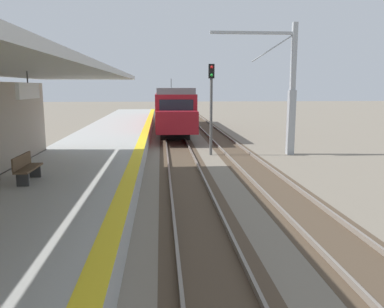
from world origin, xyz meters
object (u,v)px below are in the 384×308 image
Objects in this scene: rail_signal_post at (211,100)px; platform_bench at (26,167)px; catenary_pylon_far_side at (287,93)px; approaching_train at (173,107)px.

platform_bench is (-7.21, -9.62, -1.82)m from rail_signal_post.
catenary_pylon_far_side is at bearing 39.34° from platform_bench.
platform_bench is at bearing -126.85° from rail_signal_post.
rail_signal_post reaches higher than approaching_train.
catenary_pylon_far_side is (6.20, -13.18, 1.43)m from approaching_train.
catenary_pylon_far_side is at bearing -64.81° from approaching_train.
rail_signal_post is (1.81, -13.06, 1.02)m from approaching_train.
approaching_train is at bearing 76.62° from platform_bench.
rail_signal_post is 3.25× the size of platform_bench.
rail_signal_post is at bearing 178.48° from catenary_pylon_far_side.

